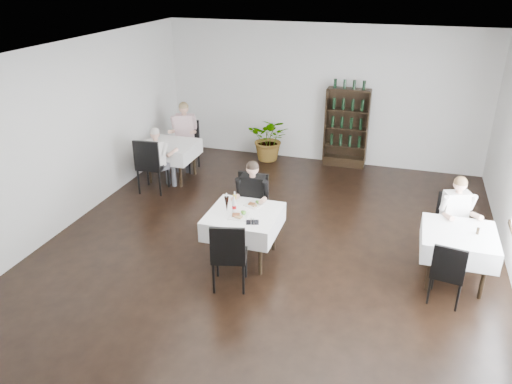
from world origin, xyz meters
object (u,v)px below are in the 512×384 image
at_px(diner_main, 252,196).
at_px(potted_tree, 270,139).
at_px(main_table, 244,221).
at_px(wine_shelf, 346,129).

bearing_deg(diner_main, potted_tree, 101.26).
bearing_deg(main_table, diner_main, 95.20).
distance_m(main_table, diner_main, 0.56).
relative_size(wine_shelf, diner_main, 1.29).
xyz_separation_m(potted_tree, diner_main, (0.72, -3.62, 0.28)).
xyz_separation_m(wine_shelf, diner_main, (-0.95, -3.78, -0.06)).
distance_m(wine_shelf, potted_tree, 1.71).
bearing_deg(wine_shelf, diner_main, -104.09).
bearing_deg(potted_tree, wine_shelf, 5.47).
height_order(wine_shelf, potted_tree, wine_shelf).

